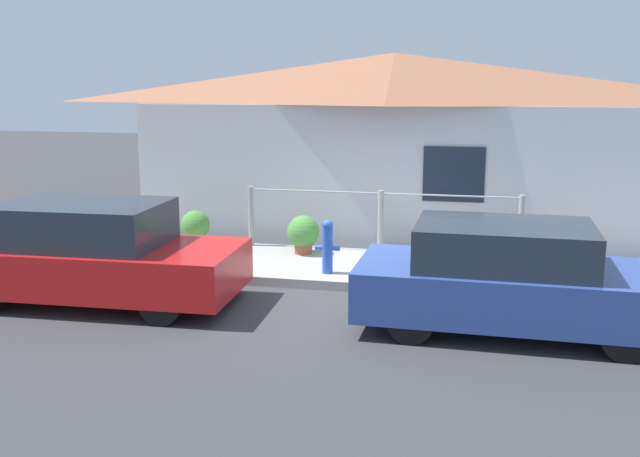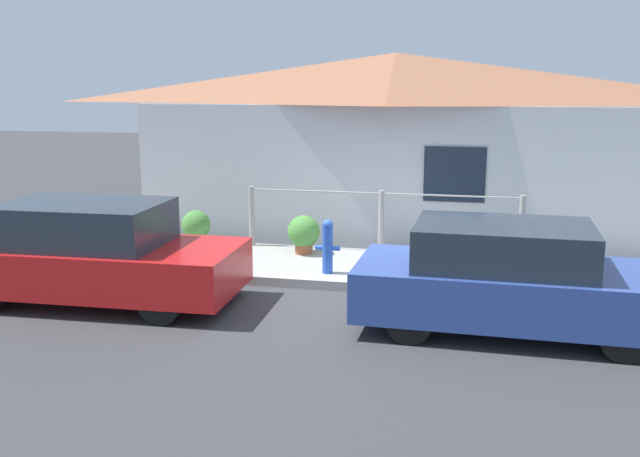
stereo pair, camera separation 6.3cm
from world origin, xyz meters
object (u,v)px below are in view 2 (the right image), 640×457
fire_hydrant (328,245)px  potted_plant_corner (506,249)px  car_left (93,254)px  car_right (511,279)px  potted_plant_near_hydrant (304,233)px  potted_plant_by_fence (196,226)px

fire_hydrant → potted_plant_corner: bearing=21.2°
car_left → fire_hydrant: (3.08, 1.72, -0.11)m
car_right → potted_plant_near_hydrant: size_ratio=5.87×
potted_plant_near_hydrant → potted_plant_corner: bearing=-1.9°
car_right → potted_plant_corner: size_ratio=7.74×
fire_hydrant → potted_plant_near_hydrant: (-0.68, 1.19, -0.08)m
potted_plant_by_fence → fire_hydrant: bearing=-26.6°
car_left → potted_plant_by_fence: bearing=82.9°
potted_plant_by_fence → potted_plant_corner: size_ratio=1.26×
car_left → fire_hydrant: size_ratio=4.84×
fire_hydrant → potted_plant_corner: 2.98m
car_left → car_right: car_left is taller
car_left → potted_plant_near_hydrant: 3.78m
car_right → potted_plant_by_fence: car_right is taller
potted_plant_near_hydrant → potted_plant_by_fence: size_ratio=1.04×
fire_hydrant → potted_plant_corner: fire_hydrant is taller
fire_hydrant → potted_plant_near_hydrant: fire_hydrant is taller
potted_plant_near_hydrant → potted_plant_by_fence: potted_plant_near_hydrant is taller
car_left → potted_plant_corner: car_left is taller
car_left → fire_hydrant: bearing=27.6°
car_left → car_right: 5.80m
car_left → potted_plant_by_fence: size_ratio=6.41×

